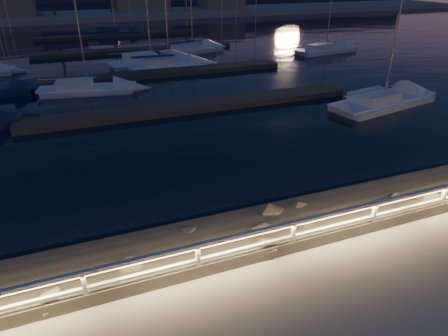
{
  "coord_description": "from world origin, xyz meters",
  "views": [
    {
      "loc": [
        -7.51,
        -8.38,
        7.72
      ],
      "look_at": [
        -2.67,
        4.0,
        1.07
      ],
      "focal_mm": 32.0,
      "sensor_mm": 36.0,
      "label": 1
    }
  ],
  "objects_px": {
    "sailboat_l": "(325,49)",
    "sailboat_c": "(85,88)",
    "sailboat_g": "(167,65)",
    "sailboat_n": "(114,32)",
    "sailboat_k": "(191,49)",
    "sailboat_d": "(382,100)",
    "guard_rail": "(347,216)",
    "sailboat_j": "(149,61)"
  },
  "relations": [
    {
      "from": "sailboat_l",
      "to": "sailboat_c",
      "type": "bearing_deg",
      "value": -173.63
    },
    {
      "from": "sailboat_g",
      "to": "sailboat_n",
      "type": "xyz_separation_m",
      "value": [
        -1.72,
        23.52,
        0.02
      ]
    },
    {
      "from": "sailboat_c",
      "to": "sailboat_g",
      "type": "height_order",
      "value": "sailboat_g"
    },
    {
      "from": "sailboat_k",
      "to": "sailboat_n",
      "type": "distance_m",
      "value": 17.79
    },
    {
      "from": "sailboat_d",
      "to": "sailboat_g",
      "type": "distance_m",
      "value": 19.41
    },
    {
      "from": "sailboat_k",
      "to": "sailboat_n",
      "type": "xyz_separation_m",
      "value": [
        -6.16,
        16.7,
        0.02
      ]
    },
    {
      "from": "sailboat_l",
      "to": "guard_rail",
      "type": "bearing_deg",
      "value": -132.31
    },
    {
      "from": "guard_rail",
      "to": "sailboat_g",
      "type": "xyz_separation_m",
      "value": [
        1.17,
        28.15,
        -0.97
      ]
    },
    {
      "from": "sailboat_n",
      "to": "guard_rail",
      "type": "bearing_deg",
      "value": -71.21
    },
    {
      "from": "sailboat_k",
      "to": "sailboat_l",
      "type": "relative_size",
      "value": 0.99
    },
    {
      "from": "guard_rail",
      "to": "sailboat_l",
      "type": "xyz_separation_m",
      "value": [
        19.4,
        29.72,
        -0.98
      ]
    },
    {
      "from": "sailboat_c",
      "to": "sailboat_d",
      "type": "bearing_deg",
      "value": -20.53
    },
    {
      "from": "sailboat_j",
      "to": "sailboat_l",
      "type": "height_order",
      "value": "sailboat_j"
    },
    {
      "from": "sailboat_c",
      "to": "sailboat_d",
      "type": "xyz_separation_m",
      "value": [
        18.32,
        -10.58,
        0.03
      ]
    },
    {
      "from": "guard_rail",
      "to": "sailboat_g",
      "type": "bearing_deg",
      "value": 87.62
    },
    {
      "from": "sailboat_c",
      "to": "sailboat_d",
      "type": "relative_size",
      "value": 0.84
    },
    {
      "from": "sailboat_d",
      "to": "sailboat_k",
      "type": "distance_m",
      "value": 23.86
    },
    {
      "from": "sailboat_l",
      "to": "sailboat_n",
      "type": "height_order",
      "value": "sailboat_l"
    },
    {
      "from": "sailboat_d",
      "to": "sailboat_l",
      "type": "relative_size",
      "value": 1.11
    },
    {
      "from": "sailboat_j",
      "to": "sailboat_k",
      "type": "height_order",
      "value": "sailboat_j"
    },
    {
      "from": "sailboat_c",
      "to": "sailboat_l",
      "type": "relative_size",
      "value": 0.93
    },
    {
      "from": "sailboat_d",
      "to": "sailboat_l",
      "type": "distance_m",
      "value": 19.29
    },
    {
      "from": "sailboat_d",
      "to": "sailboat_l",
      "type": "bearing_deg",
      "value": 55.84
    },
    {
      "from": "sailboat_d",
      "to": "sailboat_g",
      "type": "xyz_separation_m",
      "value": [
        -10.71,
        16.19,
        -0.01
      ]
    },
    {
      "from": "sailboat_c",
      "to": "sailboat_l",
      "type": "xyz_separation_m",
      "value": [
        25.83,
        7.18,
        0.0
      ]
    },
    {
      "from": "guard_rail",
      "to": "sailboat_l",
      "type": "relative_size",
      "value": 3.43
    },
    {
      "from": "sailboat_n",
      "to": "sailboat_d",
      "type": "bearing_deg",
      "value": -54.43
    },
    {
      "from": "guard_rail",
      "to": "sailboat_j",
      "type": "height_order",
      "value": "sailboat_j"
    },
    {
      "from": "sailboat_g",
      "to": "sailboat_n",
      "type": "distance_m",
      "value": 23.59
    },
    {
      "from": "sailboat_k",
      "to": "sailboat_l",
      "type": "height_order",
      "value": "sailboat_l"
    },
    {
      "from": "sailboat_c",
      "to": "sailboat_k",
      "type": "height_order",
      "value": "sailboat_k"
    },
    {
      "from": "guard_rail",
      "to": "sailboat_n",
      "type": "xyz_separation_m",
      "value": [
        -0.54,
        51.67,
        -0.94
      ]
    },
    {
      "from": "sailboat_g",
      "to": "guard_rail",
      "type": "bearing_deg",
      "value": -89.88
    },
    {
      "from": "sailboat_g",
      "to": "sailboat_k",
      "type": "distance_m",
      "value": 8.15
    },
    {
      "from": "sailboat_j",
      "to": "sailboat_k",
      "type": "xyz_separation_m",
      "value": [
        5.69,
        4.81,
        -0.04
      ]
    },
    {
      "from": "sailboat_k",
      "to": "sailboat_l",
      "type": "bearing_deg",
      "value": -39.94
    },
    {
      "from": "sailboat_j",
      "to": "sailboat_l",
      "type": "bearing_deg",
      "value": -10.16
    },
    {
      "from": "sailboat_g",
      "to": "sailboat_k",
      "type": "bearing_deg",
      "value": 59.46
    },
    {
      "from": "sailboat_j",
      "to": "sailboat_c",
      "type": "bearing_deg",
      "value": -138.68
    },
    {
      "from": "guard_rail",
      "to": "sailboat_d",
      "type": "bearing_deg",
      "value": 45.17
    },
    {
      "from": "sailboat_g",
      "to": "sailboat_l",
      "type": "height_order",
      "value": "sailboat_l"
    },
    {
      "from": "guard_rail",
      "to": "sailboat_g",
      "type": "relative_size",
      "value": 3.47
    }
  ]
}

